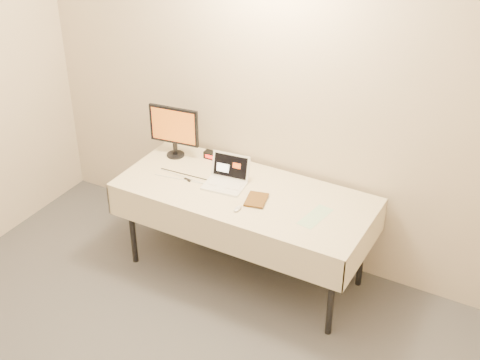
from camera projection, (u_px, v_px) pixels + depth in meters
The scene contains 9 objects.
back_wall at pixel (275, 90), 4.81m from camera, with size 4.00×0.10×2.70m, color beige.
table at pixel (245, 199), 4.82m from camera, with size 1.86×0.81×0.74m.
laptop at pixel (227, 178), 4.85m from camera, with size 0.32×0.29×0.20m.
monitor at pixel (174, 128), 5.12m from camera, with size 0.40×0.16×0.41m.
book at pixel (247, 188), 4.65m from camera, with size 0.14×0.02×0.19m, color #915C1A.
alarm_clock at pixel (213, 156), 5.18m from camera, with size 0.14×0.06×0.06m.
clicker at pixel (238, 209), 4.58m from camera, with size 0.04×0.08×0.02m, color silver.
paper_form at pixel (315, 217), 4.51m from camera, with size 0.12×0.29×0.00m, color #AFDCB1.
usb_dongle at pixel (188, 180), 4.91m from camera, with size 0.06×0.02×0.01m, color black.
Camera 1 is at (1.94, -1.51, 3.29)m, focal length 50.00 mm.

